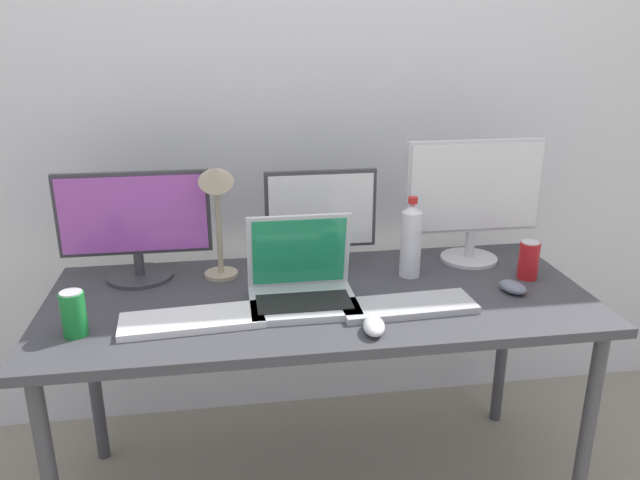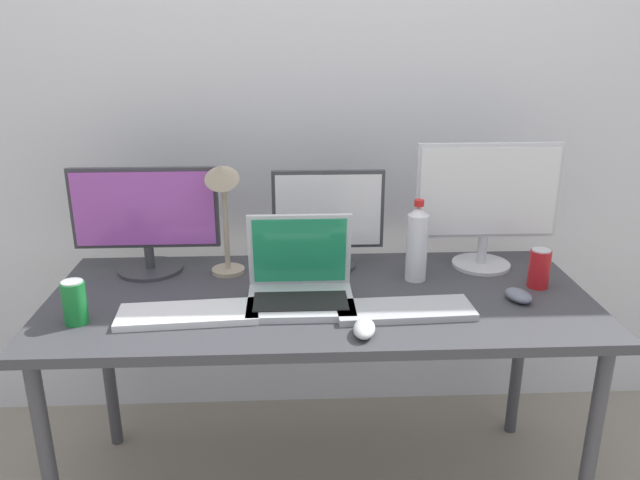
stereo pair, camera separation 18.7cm
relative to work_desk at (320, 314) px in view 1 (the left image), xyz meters
name	(u,v)px [view 1 (the left image)]	position (x,y,z in m)	size (l,w,h in m)	color
wall_back	(296,91)	(0.00, 0.59, 0.62)	(7.00, 0.08, 2.60)	silver
work_desk	(320,314)	(0.00, 0.00, 0.00)	(1.67, 0.71, 0.74)	#424247
monitor_left	(135,224)	(-0.57, 0.22, 0.25)	(0.48, 0.21, 0.36)	#38383D
monitor_center	(321,218)	(0.04, 0.23, 0.24)	(0.37, 0.18, 0.34)	#38383D
monitor_right	(474,196)	(0.57, 0.22, 0.30)	(0.48, 0.20, 0.43)	silver
laptop_silver	(302,283)	(-0.06, -0.04, 0.12)	(0.31, 0.25, 0.26)	silver
keyboard_main	(407,306)	(0.24, -0.14, 0.07)	(0.40, 0.15, 0.02)	#B2B2B7
keyboard_aux	(192,320)	(-0.38, -0.14, 0.07)	(0.40, 0.15, 0.02)	white
mouse_by_keyboard	(374,326)	(0.11, -0.27, 0.08)	(0.06, 0.11, 0.04)	silver
mouse_by_laptop	(513,287)	(0.60, -0.07, 0.08)	(0.07, 0.10, 0.03)	slate
water_bottle	(411,240)	(0.32, 0.11, 0.19)	(0.07, 0.07, 0.27)	silver
soda_can_near_keyboard	(529,260)	(0.70, 0.03, 0.13)	(0.07, 0.07, 0.13)	red
soda_can_by_laptop	(74,314)	(-0.69, -0.16, 0.13)	(0.07, 0.07, 0.13)	#197F33
desk_lamp	(217,198)	(-0.30, 0.16, 0.34)	(0.11, 0.18, 0.41)	tan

